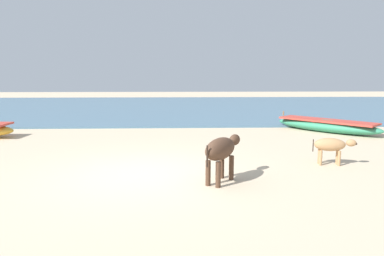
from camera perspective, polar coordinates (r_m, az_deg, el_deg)
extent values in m
plane|color=beige|center=(8.22, -8.28, -7.59)|extent=(80.00, 80.00, 0.00)
cube|color=slate|center=(25.05, -4.20, 3.53)|extent=(60.00, 20.00, 0.08)
ellipsoid|color=#338C66|center=(15.11, 21.24, 0.35)|extent=(3.67, 3.90, 0.50)
cube|color=#CC3F33|center=(15.09, 21.28, 1.14)|extent=(3.30, 3.50, 0.07)
cube|color=olive|center=(15.23, 20.16, 0.99)|extent=(0.73, 0.67, 0.04)
cylinder|color=olive|center=(15.99, 14.81, 2.34)|extent=(0.06, 0.06, 0.20)
ellipsoid|color=#4C3323|center=(7.39, 4.68, -3.43)|extent=(0.96, 1.14, 0.47)
ellipsoid|color=#4C3323|center=(8.01, 7.03, -1.94)|extent=(0.38, 0.42, 0.26)
sphere|color=#2D2119|center=(8.16, 7.50, -1.97)|extent=(0.14, 0.14, 0.10)
cylinder|color=#4C3323|center=(7.83, 4.92, -6.30)|extent=(0.11, 0.11, 0.54)
cylinder|color=#4C3323|center=(7.73, 6.49, -6.52)|extent=(0.11, 0.11, 0.54)
cylinder|color=#4C3323|center=(7.29, 2.66, -7.40)|extent=(0.11, 0.11, 0.54)
cylinder|color=#4C3323|center=(7.19, 4.32, -7.67)|extent=(0.11, 0.11, 0.54)
cylinder|color=#2D2119|center=(6.91, 2.51, -4.68)|extent=(0.04, 0.04, 0.44)
ellipsoid|color=tan|center=(9.55, 21.73, -2.54)|extent=(0.82, 0.44, 0.34)
ellipsoid|color=tan|center=(9.68, 24.71, -2.24)|extent=(0.28, 0.20, 0.18)
sphere|color=#2D2119|center=(9.72, 25.34, -2.37)|extent=(0.08, 0.08, 0.07)
cylinder|color=tan|center=(9.76, 22.79, -4.41)|extent=(0.08, 0.08, 0.39)
cylinder|color=tan|center=(9.60, 23.05, -4.63)|extent=(0.08, 0.08, 0.39)
cylinder|color=tan|center=(9.65, 20.19, -4.40)|extent=(0.08, 0.08, 0.39)
cylinder|color=tan|center=(9.49, 20.40, -4.63)|extent=(0.08, 0.08, 0.39)
cylinder|color=#2D2119|center=(9.47, 19.30, -2.72)|extent=(0.03, 0.03, 0.32)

